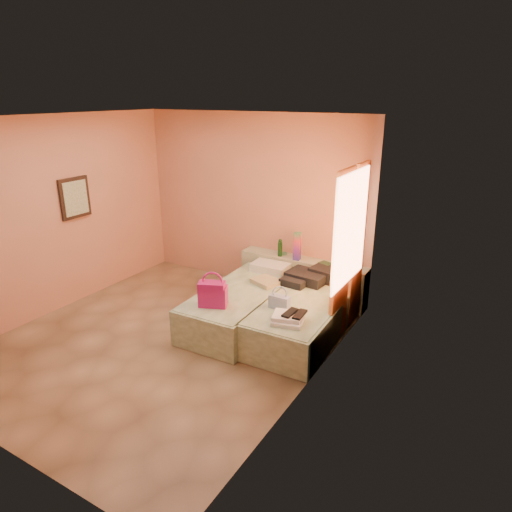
{
  "coord_description": "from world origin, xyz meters",
  "views": [
    {
      "loc": [
        3.7,
        -3.94,
        3.06
      ],
      "look_at": [
        0.87,
        0.85,
        1.07
      ],
      "focal_mm": 32.0,
      "sensor_mm": 36.0,
      "label": 1
    }
  ],
  "objects": [
    {
      "name": "bed_right",
      "position": [
        1.5,
        1.05,
        0.25
      ],
      "size": [
        0.96,
        2.03,
        0.5
      ],
      "primitive_type": "cube",
      "rotation": [
        0.0,
        0.0,
        0.03
      ],
      "color": "beige",
      "rests_on": "ground"
    },
    {
      "name": "rainbow_box",
      "position": [
        0.91,
        2.02,
        0.87
      ],
      "size": [
        0.11,
        0.11,
        0.44
      ],
      "primitive_type": "cube",
      "rotation": [
        0.0,
        0.0,
        0.1
      ],
      "color": "#B6166E",
      "rests_on": "headboard_ledge"
    },
    {
      "name": "small_dish",
      "position": [
        0.62,
        2.13,
        0.66
      ],
      "size": [
        0.12,
        0.12,
        0.03
      ],
      "primitive_type": "cylinder",
      "rotation": [
        0.0,
        0.0,
        -0.06
      ],
      "color": "#4A876C",
      "rests_on": "headboard_ledge"
    },
    {
      "name": "headboard_ledge",
      "position": [
        0.98,
        2.1,
        0.33
      ],
      "size": [
        2.05,
        0.3,
        0.65
      ],
      "primitive_type": "cube",
      "color": "#ABB191",
      "rests_on": "ground"
    },
    {
      "name": "khaki_garment",
      "position": [
        0.79,
        1.27,
        0.53
      ],
      "size": [
        0.45,
        0.41,
        0.06
      ],
      "primitive_type": "cube",
      "rotation": [
        0.0,
        0.0,
        -0.34
      ],
      "color": "tan",
      "rests_on": "bed_left"
    },
    {
      "name": "room_walls",
      "position": [
        0.21,
        0.57,
        1.79
      ],
      "size": [
        4.02,
        4.51,
        2.81
      ],
      "color": "tan",
      "rests_on": "ground"
    },
    {
      "name": "sandal_pair",
      "position": [
        1.65,
        0.43,
        0.61
      ],
      "size": [
        0.2,
        0.27,
        0.03
      ],
      "primitive_type": "cube",
      "rotation": [
        0.0,
        0.0,
        -0.03
      ],
      "color": "black",
      "rests_on": "towel_stack"
    },
    {
      "name": "bed_left",
      "position": [
        0.6,
        0.94,
        0.25
      ],
      "size": [
        0.96,
        2.03,
        0.5
      ],
      "primitive_type": "cube",
      "rotation": [
        0.0,
        0.0,
        0.03
      ],
      "color": "beige",
      "rests_on": "ground"
    },
    {
      "name": "blue_handbag",
      "position": [
        1.31,
        0.68,
        0.58
      ],
      "size": [
        0.26,
        0.11,
        0.17
      ],
      "primitive_type": "cube",
      "rotation": [
        0.0,
        0.0,
        0.01
      ],
      "color": "#435FA0",
      "rests_on": "bed_right"
    },
    {
      "name": "towel_stack",
      "position": [
        1.59,
        0.38,
        0.55
      ],
      "size": [
        0.41,
        0.37,
        0.1
      ],
      "primitive_type": "cube",
      "rotation": [
        0.0,
        0.0,
        0.24
      ],
      "color": "white",
      "rests_on": "bed_right"
    },
    {
      "name": "clothes_pile",
      "position": [
        1.31,
        1.65,
        0.59
      ],
      "size": [
        0.64,
        0.64,
        0.18
      ],
      "primitive_type": "cube",
      "rotation": [
        0.0,
        0.0,
        -0.06
      ],
      "color": "black",
      "rests_on": "bed_right"
    },
    {
      "name": "ground",
      "position": [
        0.0,
        0.0,
        0.0
      ],
      "size": [
        4.5,
        4.5,
        0.0
      ],
      "primitive_type": "plane",
      "color": "#9E825E",
      "rests_on": "ground"
    },
    {
      "name": "flower_vase",
      "position": [
        1.7,
        2.07,
        0.77
      ],
      "size": [
        0.22,
        0.22,
        0.24
      ],
      "primitive_type": "cube",
      "rotation": [
        0.0,
        0.0,
        0.21
      ],
      "color": "white",
      "rests_on": "headboard_ledge"
    },
    {
      "name": "magenta_handbag",
      "position": [
        0.55,
        0.32,
        0.67
      ],
      "size": [
        0.4,
        0.32,
        0.33
      ],
      "primitive_type": "cube",
      "rotation": [
        0.0,
        0.0,
        0.4
      ],
      "color": "#B6166E",
      "rests_on": "bed_left"
    },
    {
      "name": "water_bottle",
      "position": [
        0.61,
        2.04,
        0.78
      ],
      "size": [
        0.08,
        0.08,
        0.26
      ],
      "primitive_type": "cylinder",
      "rotation": [
        0.0,
        0.0,
        0.08
      ],
      "color": "#163E1C",
      "rests_on": "headboard_ledge"
    },
    {
      "name": "green_book",
      "position": [
        1.38,
        2.03,
        0.67
      ],
      "size": [
        0.23,
        0.19,
        0.03
      ],
      "primitive_type": "cube",
      "rotation": [
        0.0,
        0.0,
        -0.29
      ],
      "color": "#213F25",
      "rests_on": "headboard_ledge"
    }
  ]
}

